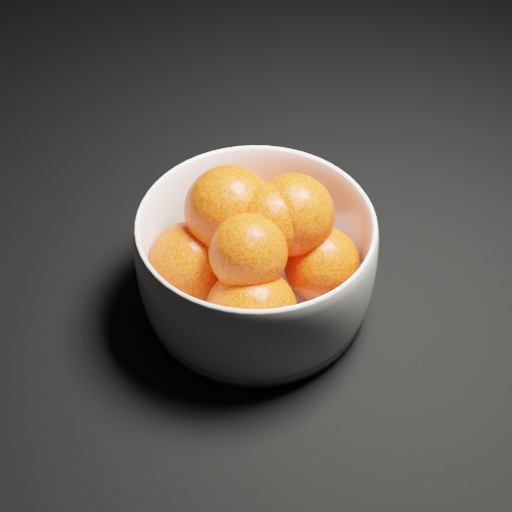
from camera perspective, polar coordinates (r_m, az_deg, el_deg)
name	(u,v)px	position (r m, az deg, el deg)	size (l,w,h in m)	color
bowl	(256,260)	(0.57, 0.00, -0.33)	(0.19, 0.19, 0.09)	silver
orange_pile	(254,245)	(0.56, -0.20, 0.88)	(0.16, 0.16, 0.11)	#FF420E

